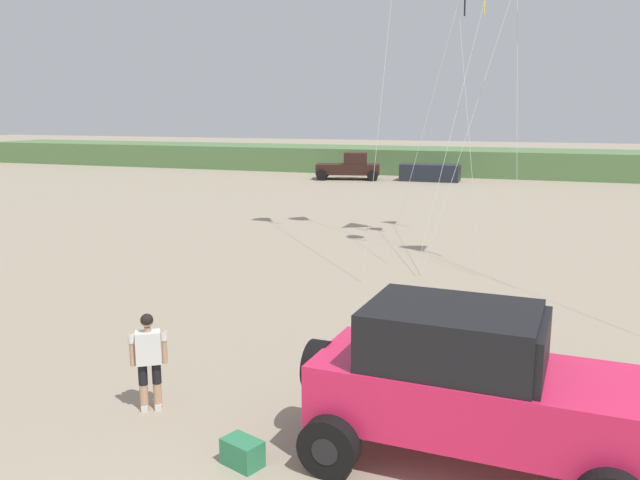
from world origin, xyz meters
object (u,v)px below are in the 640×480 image
Objects in this scene: person_watching at (149,356)px; distant_sedan at (430,173)px; cooler_box at (242,452)px; distant_pickup at (350,167)px; jeep at (470,383)px.

person_watching reaches higher than distant_sedan.
cooler_box is (2.21, -1.05, -0.75)m from person_watching.
cooler_box is at bearing -74.89° from distant_pickup.
distant_pickup is (-8.16, 37.35, 0.00)m from person_watching.
distant_pickup reaches higher than cooler_box.
person_watching is at bearing -77.68° from distant_pickup.
cooler_box is at bearing -25.37° from person_watching.
person_watching is (-5.16, -0.07, -0.26)m from jeep.
distant_sedan reaches higher than cooler_box.
distant_pickup is 5.85m from distant_sedan.
distant_sedan is at bearing 101.18° from jeep.
jeep is 1.00× the size of distant_pickup.
person_watching reaches higher than cooler_box.
distant_pickup is at bearing -173.09° from distant_sedan.
jeep is 5.17m from person_watching.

